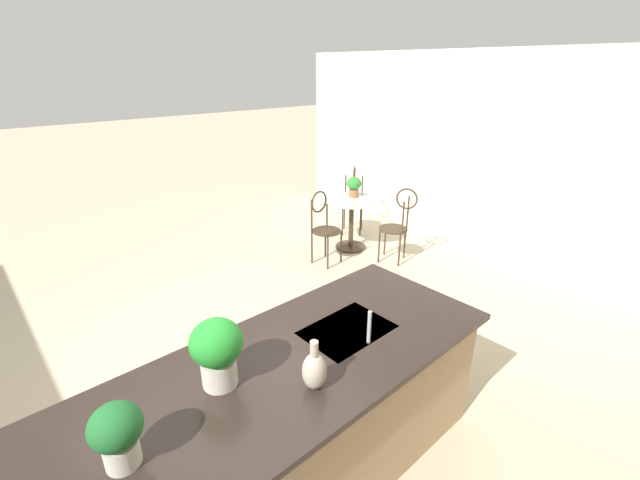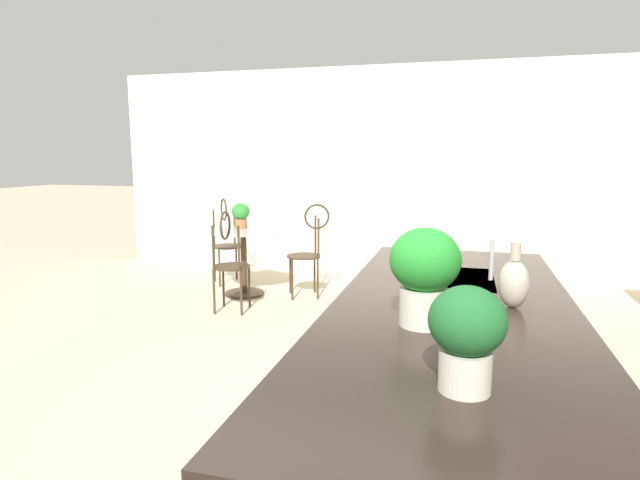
{
  "view_description": "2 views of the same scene",
  "coord_description": "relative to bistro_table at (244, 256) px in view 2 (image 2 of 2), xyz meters",
  "views": [
    {
      "loc": [
        1.38,
        2.4,
        2.48
      ],
      "look_at": [
        -1.12,
        -0.38,
        0.91
      ],
      "focal_mm": 23.43,
      "sensor_mm": 36.0,
      "label": 1
    },
    {
      "loc": [
        2.6,
        0.87,
        1.58
      ],
      "look_at": [
        -1.44,
        -0.24,
        0.89
      ],
      "focal_mm": 29.27,
      "sensor_mm": 36.0,
      "label": 2
    }
  ],
  "objects": [
    {
      "name": "vase_on_counter",
      "position": [
        2.98,
        2.59,
        0.58
      ],
      "size": [
        0.13,
        0.13,
        0.29
      ],
      "color": "#BCB29E",
      "rests_on": "kitchen_island"
    },
    {
      "name": "chair_by_island",
      "position": [
        0.66,
        0.14,
        0.13
      ],
      "size": [
        0.5,
        0.42,
        1.04
      ],
      "color": "#3D2D1E",
      "rests_on": "ground"
    },
    {
      "name": "ground_plane",
      "position": [
        2.73,
        1.49,
        -0.45
      ],
      "size": [
        40.0,
        40.0,
        0.0
      ],
      "primitive_type": "plane",
      "color": "beige"
    },
    {
      "name": "potted_plant_counter_far",
      "position": [
        3.88,
        2.39,
        0.65
      ],
      "size": [
        0.22,
        0.22,
        0.3
      ],
      "color": "beige",
      "rests_on": "kitchen_island"
    },
    {
      "name": "chair_toward_desk",
      "position": [
        -0.51,
        -0.45,
        0.13
      ],
      "size": [
        0.53,
        0.53,
        1.04
      ],
      "color": "#3D2D1E",
      "rests_on": "ground"
    },
    {
      "name": "bistro_table",
      "position": [
        0.0,
        0.0,
        0.0
      ],
      "size": [
        0.8,
        0.8,
        0.74
      ],
      "color": "#3D2D1E",
      "rests_on": "ground"
    },
    {
      "name": "chair_near_window",
      "position": [
        -0.13,
        0.72,
        0.13
      ],
      "size": [
        0.5,
        0.52,
        1.04
      ],
      "color": "#3D2D1E",
      "rests_on": "ground"
    },
    {
      "name": "wall_left_window",
      "position": [
        -1.53,
        1.49,
        0.9
      ],
      "size": [
        0.12,
        7.8,
        2.7
      ],
      "primitive_type": "cube",
      "color": "silver",
      "rests_on": "ground"
    },
    {
      "name": "kitchen_island",
      "position": [
        3.03,
        2.34,
        0.02
      ],
      "size": [
        2.8,
        1.06,
        0.92
      ],
      "color": "tan",
      "rests_on": "ground"
    },
    {
      "name": "potted_plant_on_table",
      "position": [
        -0.12,
        -0.08,
        0.46
      ],
      "size": [
        0.21,
        0.21,
        0.29
      ],
      "color": "#9E603D",
      "rests_on": "bistro_table"
    },
    {
      "name": "potted_plant_counter_near",
      "position": [
        3.33,
        2.23,
        0.69
      ],
      "size": [
        0.27,
        0.27,
        0.39
      ],
      "color": "beige",
      "rests_on": "kitchen_island"
    },
    {
      "name": "sink_faucet",
      "position": [
        2.48,
        2.52,
        0.58
      ],
      "size": [
        0.02,
        0.02,
        0.22
      ],
      "primitive_type": "cylinder",
      "color": "#B2B5BA",
      "rests_on": "kitchen_island"
    }
  ]
}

